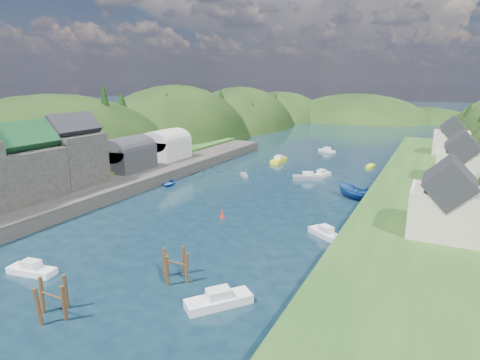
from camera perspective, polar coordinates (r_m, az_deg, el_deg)
The scene contains 14 objects.
ground at distance 79.64m, azimuth 7.08°, elevation 0.68°, with size 600.00×600.00×0.00m, color black.
hillside_left at distance 123.72m, azimuth -8.97°, elevation 1.64°, with size 44.00×245.56×52.00m.
far_hills at distance 200.79m, azimuth 19.35°, elevation 5.00°, with size 103.00×68.00×44.00m.
hill_trees at distance 91.80m, azimuth 11.17°, elevation 9.36°, with size 90.63×149.25×12.82m.
quay_left at distance 67.95m, azimuth -21.64°, elevation -1.72°, with size 12.00×110.00×2.00m, color #2D2B28.
terrace_left_grass at distance 73.15m, azimuth -25.35°, elevation -0.81°, with size 12.00×110.00×2.50m, color #234719.
boat_sheds at distance 81.79m, azimuth -13.01°, elevation 4.55°, with size 7.00×21.00×7.50m.
terrace_right at distance 65.46m, azimuth 25.09°, elevation -2.47°, with size 16.00×120.00×2.40m, color #234719.
right_bank_cottages at distance 72.63m, azimuth 28.06°, elevation 2.51°, with size 9.00×59.24×8.41m.
piling_cluster_near at distance 36.34m, azimuth -25.06°, elevation -15.46°, with size 3.05×2.86×3.69m.
piling_cluster_far at distance 39.04m, azimuth -9.17°, elevation -12.25°, with size 3.08×2.89×3.50m.
channel_buoy_near at distance 42.64m, azimuth -10.45°, elevation -10.98°, with size 0.70×0.70×1.10m.
channel_buoy_far at distance 55.14m, azimuth -2.54°, elevation -4.85°, with size 0.70×0.70×1.10m.
moored_boats at distance 55.56m, azimuth -2.36°, elevation -4.42°, with size 36.83×95.07×2.47m.
Camera 1 is at (25.52, -23.15, 18.43)m, focal length 30.00 mm.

